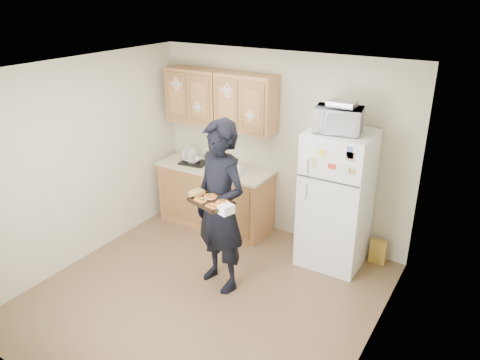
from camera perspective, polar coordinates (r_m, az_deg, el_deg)
name	(u,v)px	position (r m, az deg, el deg)	size (l,w,h in m)	color
floor	(206,294)	(5.47, -4.22, -13.74)	(3.60, 3.60, 0.00)	brown
ceiling	(198,72)	(4.47, -5.16, 13.02)	(3.60, 3.60, 0.00)	silver
wall_back	(281,146)	(6.27, 4.99, 4.09)	(3.60, 0.04, 2.50)	beige
wall_front	(58,282)	(3.72, -21.33, -11.47)	(3.60, 0.04, 2.50)	beige
wall_left	(82,162)	(6.00, -18.76, 2.05)	(0.04, 3.60, 2.50)	beige
wall_right	(375,240)	(4.15, 16.17, -7.04)	(0.04, 3.60, 2.50)	beige
refrigerator	(336,199)	(5.77, 11.65, -2.33)	(0.75, 0.70, 1.70)	white
base_cabinet	(216,197)	(6.72, -2.97, -2.08)	(1.60, 0.60, 0.86)	olive
countertop	(215,168)	(6.54, -3.05, 1.50)	(1.64, 0.64, 0.04)	beige
upper_cab_left	(195,96)	(6.60, -5.47, 10.19)	(0.80, 0.33, 0.75)	olive
upper_cab_right	(246,103)	(6.16, 0.76, 9.38)	(0.80, 0.33, 0.75)	olive
cereal_box	(378,251)	(6.17, 16.46, -8.35)	(0.20, 0.07, 0.32)	#DDC74E
person	(220,207)	(5.14, -2.45, -3.36)	(0.72, 0.47, 1.98)	black
baking_tray	(211,203)	(4.80, -3.53, -2.76)	(0.42, 0.31, 0.04)	black
pizza_front_left	(200,200)	(4.82, -4.90, -2.44)	(0.14, 0.14, 0.02)	orange
pizza_front_right	(212,206)	(4.68, -3.45, -3.20)	(0.14, 0.14, 0.02)	orange
pizza_back_left	(211,196)	(4.90, -3.62, -1.99)	(0.14, 0.14, 0.02)	orange
pizza_back_right	(222,202)	(4.76, -2.15, -2.72)	(0.14, 0.14, 0.02)	orange
microwave	(338,120)	(5.40, 11.90, 7.19)	(0.52, 0.35, 0.29)	white
foil_pan	(342,104)	(5.37, 12.34, 9.05)	(0.31, 0.22, 0.07)	silver
dish_rack	(194,158)	(6.65, -5.63, 2.64)	(0.38, 0.28, 0.15)	black
bowl	(193,160)	(6.67, -5.74, 2.43)	(0.22, 0.22, 0.05)	white
soap_bottle	(239,168)	(6.21, -0.09, 1.46)	(0.09, 0.09, 0.19)	white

